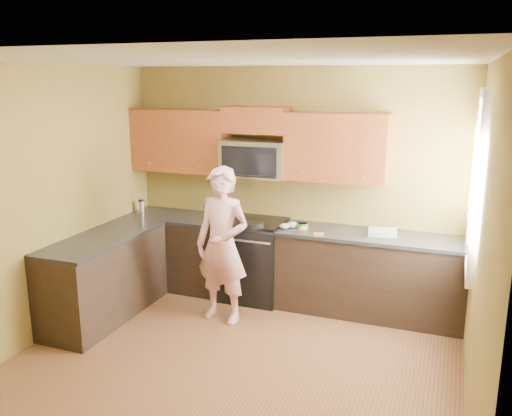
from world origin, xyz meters
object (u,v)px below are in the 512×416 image
at_px(frying_pan, 253,227).
at_px(butter_tub, 303,229).
at_px(microwave, 255,176).
at_px(travel_mug, 142,212).
at_px(woman, 222,245).
at_px(stove, 251,259).

height_order(frying_pan, butter_tub, frying_pan).
relative_size(microwave, travel_mug, 4.76).
bearing_deg(frying_pan, woman, -103.63).
bearing_deg(travel_mug, stove, 0.43).
distance_m(stove, travel_mug, 1.55).
bearing_deg(microwave, frying_pan, -72.91).
bearing_deg(microwave, travel_mug, -174.75).
distance_m(microwave, butter_tub, 0.84).
bearing_deg(travel_mug, woman, -25.26).
height_order(stove, frying_pan, frying_pan).
bearing_deg(microwave, stove, -90.00).
height_order(stove, woman, woman).
bearing_deg(stove, microwave, 90.00).
distance_m(frying_pan, butter_tub, 0.56).
bearing_deg(microwave, butter_tub, -14.24).
bearing_deg(butter_tub, stove, 176.73).
distance_m(woman, frying_pan, 0.47).
bearing_deg(frying_pan, butter_tub, 32.79).
xyz_separation_m(butter_tub, travel_mug, (-2.12, 0.03, 0.00)).
relative_size(stove, travel_mug, 5.95).
xyz_separation_m(frying_pan, travel_mug, (-1.60, 0.24, -0.03)).
relative_size(woman, travel_mug, 10.52).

